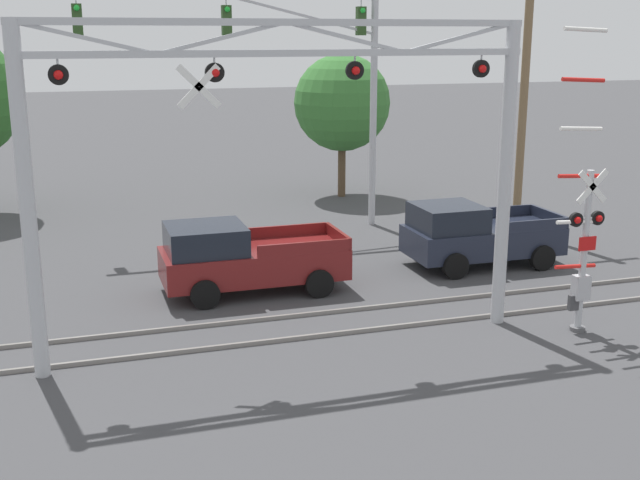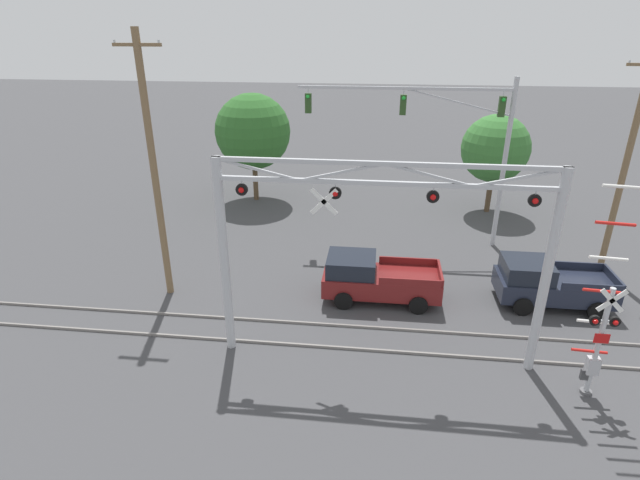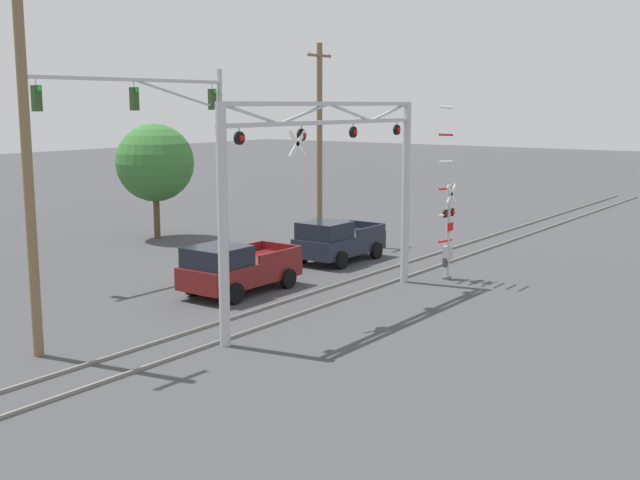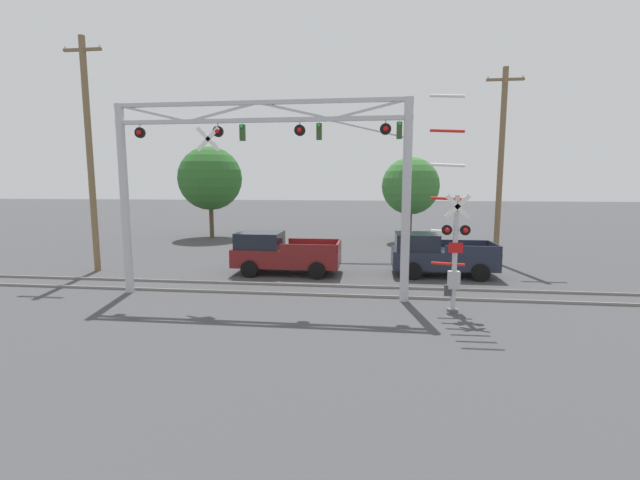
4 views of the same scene
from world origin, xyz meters
TOP-DOWN VIEW (x-y plane):
  - rail_track_near at (0.00, 15.18)m, footprint 80.00×0.08m
  - rail_track_far at (0.00, 16.61)m, footprint 80.00×0.08m
  - crossing_gantry at (-0.01, 14.90)m, footprint 10.60×0.31m
  - crossing_signal_mast at (6.56, 13.79)m, footprint 1.39×0.35m
  - traffic_signal_span at (3.53, 25.24)m, footprint 10.31×0.39m
  - pickup_truck_lead at (-0.11, 18.95)m, footprint 4.82×2.29m
  - pickup_truck_following at (6.92, 19.35)m, footprint 4.50×2.29m
  - utility_pole_left at (-8.89, 18.44)m, footprint 1.80×0.28m
  - utility_pole_right at (10.39, 22.79)m, footprint 1.80×0.28m
  - background_tree_beyond_span at (6.60, 30.44)m, footprint 3.97×3.97m
  - background_tree_far_left_verge at (-8.09, 31.00)m, footprint 4.72×4.72m

SIDE VIEW (x-z plane):
  - rail_track_near at x=0.00m, z-range 0.00..0.10m
  - rail_track_far at x=0.00m, z-range 0.00..0.10m
  - pickup_truck_following at x=6.92m, z-range 0.00..1.89m
  - pickup_truck_lead at x=-0.11m, z-range 0.00..1.89m
  - crossing_signal_mast at x=6.56m, z-range -1.27..5.55m
  - background_tree_beyond_span at x=6.60m, z-range 0.95..6.86m
  - crossing_gantry at x=-0.01m, z-range 0.90..7.87m
  - background_tree_far_left_verge at x=-8.09m, z-range 1.04..7.85m
  - utility_pole_right at x=10.39m, z-range 0.15..9.92m
  - utility_pole_left at x=-8.89m, z-range 0.15..10.74m
  - traffic_signal_span at x=3.53m, z-range 1.58..10.03m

